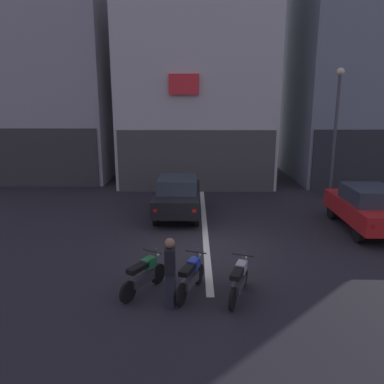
{
  "coord_description": "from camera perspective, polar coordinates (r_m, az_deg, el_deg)",
  "views": [
    {
      "loc": [
        -0.39,
        -11.1,
        4.54
      ],
      "look_at": [
        -0.48,
        2.0,
        1.4
      ],
      "focal_mm": 34.86,
      "sensor_mm": 36.0,
      "label": 1
    }
  ],
  "objects": [
    {
      "name": "car_silver_down_street",
      "position": [
        23.32,
        5.13,
        4.42
      ],
      "size": [
        2.11,
        4.24,
        1.64
      ],
      "color": "black",
      "rests_on": "ground"
    },
    {
      "name": "motorcycle_blue_row_left_mid",
      "position": [
        9.25,
        -0.17,
        -12.73
      ],
      "size": [
        0.72,
        1.58,
        0.98
      ],
      "color": "black",
      "rests_on": "ground"
    },
    {
      "name": "person_by_motorcycles",
      "position": [
        8.51,
        -3.36,
        -12.21
      ],
      "size": [
        0.24,
        0.36,
        1.67
      ],
      "color": "#23232D",
      "rests_on": "ground"
    },
    {
      "name": "motorcycle_green_row_leftmost",
      "position": [
        9.38,
        -7.36,
        -12.44
      ],
      "size": [
        0.94,
        1.45,
        0.98
      ],
      "color": "black",
      "rests_on": "ground"
    },
    {
      "name": "street_lamp",
      "position": [
        18.94,
        21.19,
        10.24
      ],
      "size": [
        0.36,
        0.36,
        6.09
      ],
      "color": "#47474C",
      "rests_on": "ground"
    },
    {
      "name": "building_corner_left",
      "position": [
        25.82,
        -23.13,
        14.49
      ],
      "size": [
        9.77,
        7.24,
        10.95
      ],
      "color": "#9E9EA3",
      "rests_on": "ground"
    },
    {
      "name": "car_red_parked_kerbside",
      "position": [
        14.88,
        25.25,
        -2.06
      ],
      "size": [
        1.83,
        4.13,
        1.64
      ],
      "color": "black",
      "rests_on": "ground"
    },
    {
      "name": "ground_plane",
      "position": [
        12.0,
        2.24,
        -8.77
      ],
      "size": [
        120.0,
        120.0,
        0.0
      ],
      "primitive_type": "plane",
      "color": "#232328"
    },
    {
      "name": "lane_centre_line",
      "position": [
        17.69,
        1.63,
        -1.37
      ],
      "size": [
        0.2,
        18.0,
        0.01
      ],
      "primitive_type": "cube",
      "color": "silver",
      "rests_on": "ground"
    },
    {
      "name": "motorcycle_silver_row_centre",
      "position": [
        9.15,
        7.23,
        -13.16
      ],
      "size": [
        0.7,
        1.59,
        0.98
      ],
      "color": "black",
      "rests_on": "ground"
    },
    {
      "name": "building_mid_block",
      "position": [
        23.87,
        0.63,
        18.0
      ],
      "size": [
        8.41,
        9.66,
        12.86
      ],
      "color": "silver",
      "rests_on": "ground"
    },
    {
      "name": "car_black_crossing_near",
      "position": [
        15.2,
        -2.16,
        -0.44
      ],
      "size": [
        1.83,
        4.13,
        1.64
      ],
      "color": "black",
      "rests_on": "ground"
    }
  ]
}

